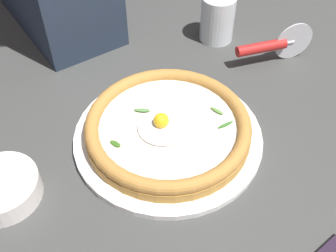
{
  "coord_description": "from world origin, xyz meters",
  "views": [
    {
      "loc": [
        0.24,
        0.39,
        0.54
      ],
      "look_at": [
        0.03,
        -0.03,
        0.03
      ],
      "focal_mm": 43.55,
      "sensor_mm": 36.0,
      "label": 1
    }
  ],
  "objects": [
    {
      "name": "pizza_plate",
      "position": [
        0.03,
        -0.03,
        0.01
      ],
      "size": [
        0.33,
        0.33,
        0.01
      ],
      "primitive_type": "cylinder",
      "color": "white",
      "rests_on": "ground"
    },
    {
      "name": "ground_plane",
      "position": [
        0.0,
        0.0,
        -0.01
      ],
      "size": [
        2.4,
        2.4,
        0.03
      ],
      "primitive_type": "cube",
      "color": "#3A3C3A",
      "rests_on": "ground"
    },
    {
      "name": "side_bowl",
      "position": [
        0.3,
        -0.04,
        0.02
      ],
      "size": [
        0.12,
        0.12,
        0.04
      ],
      "primitive_type": "cylinder",
      "color": "white",
      "rests_on": "ground"
    },
    {
      "name": "pizza",
      "position": [
        0.03,
        -0.03,
        0.03
      ],
      "size": [
        0.28,
        0.28,
        0.05
      ],
      "color": "#B47F35",
      "rests_on": "pizza_plate"
    },
    {
      "name": "drinking_glass",
      "position": [
        -0.21,
        -0.25,
        0.04
      ],
      "size": [
        0.07,
        0.07,
        0.1
      ],
      "color": "silver",
      "rests_on": "ground"
    },
    {
      "name": "pizza_cutter",
      "position": [
        -0.26,
        -0.13,
        0.04
      ],
      "size": [
        0.17,
        0.04,
        0.08
      ],
      "color": "silver",
      "rests_on": "ground"
    },
    {
      "name": "table_knife",
      "position": [
        -0.1,
        0.26,
        0.0
      ],
      "size": [
        0.22,
        0.06,
        0.01
      ],
      "color": "silver",
      "rests_on": "ground"
    }
  ]
}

